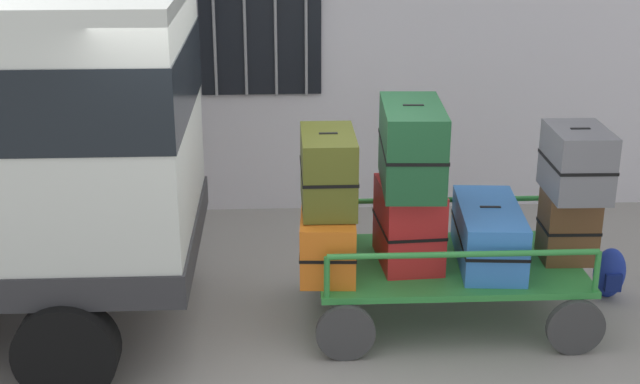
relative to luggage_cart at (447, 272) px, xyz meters
The scene contains 11 objects.
ground_plane 1.26m from the luggage_cart, 168.24° to the right, with size 40.00×40.00×0.00m, color gray.
luggage_cart is the anchor object (origin of this frame).
cart_railing 0.36m from the luggage_cart, 165.96° to the right, with size 2.00×1.15×0.33m.
suitcase_left_bottom 0.99m from the luggage_cart, behind, with size 0.47×1.04×0.47m.
suitcase_left_middle 1.27m from the luggage_cart, behind, with size 0.41×0.73×0.59m.
suitcase_midleft_bottom 0.51m from the luggage_cart, behind, with size 0.50×0.71×0.63m.
suitcase_midleft_middle 1.08m from the luggage_cart, behind, with size 0.49×0.92×0.63m.
suitcase_center_bottom 0.44m from the luggage_cart, ahead, with size 0.56×1.06×0.45m.
suitcase_midright_bottom 1.01m from the luggage_cart, ahead, with size 0.43×0.38×0.56m.
suitcase_midright_middle 1.31m from the luggage_cart, ahead, with size 0.44×0.63×0.52m.
backpack 1.47m from the luggage_cart, 11.35° to the left, with size 0.27×0.22×0.44m.
Camera 1 is at (-0.13, -6.03, 3.37)m, focal length 49.66 mm.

